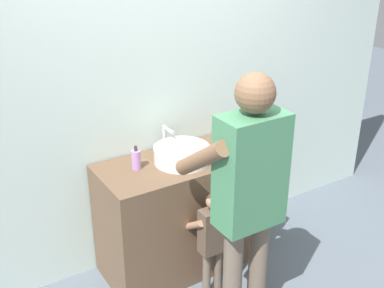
{
  "coord_description": "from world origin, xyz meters",
  "views": [
    {
      "loc": [
        -1.52,
        -2.3,
        2.34
      ],
      "look_at": [
        0.0,
        0.15,
        1.04
      ],
      "focal_mm": 45.85,
      "sensor_mm": 36.0,
      "label": 1
    }
  ],
  "objects": [
    {
      "name": "sink_basin",
      "position": [
        0.0,
        0.28,
        0.91
      ],
      "size": [
        0.38,
        0.38,
        0.11
      ],
      "color": "silver",
      "rests_on": "vanity_cabinet"
    },
    {
      "name": "child_toddler",
      "position": [
        0.0,
        -0.1,
        0.47
      ],
      "size": [
        0.24,
        0.24,
        0.79
      ],
      "color": "#6B5B4C",
      "rests_on": "ground"
    },
    {
      "name": "soap_bottle",
      "position": [
        -0.31,
        0.35,
        0.92
      ],
      "size": [
        0.06,
        0.06,
        0.17
      ],
      "color": "#B27FC6",
      "rests_on": "vanity_cabinet"
    },
    {
      "name": "toothbrush_cup",
      "position": [
        0.37,
        0.32,
        0.91
      ],
      "size": [
        0.07,
        0.07,
        0.21
      ],
      "color": "#D86666",
      "rests_on": "vanity_cabinet"
    },
    {
      "name": "back_wall",
      "position": [
        0.0,
        0.62,
        1.35
      ],
      "size": [
        4.4,
        0.08,
        2.7
      ],
      "color": "silver",
      "rests_on": "ground"
    },
    {
      "name": "faucet",
      "position": [
        0.0,
        0.51,
        0.94
      ],
      "size": [
        0.18,
        0.14,
        0.18
      ],
      "color": "#B7BABF",
      "rests_on": "vanity_cabinet"
    },
    {
      "name": "ground_plane",
      "position": [
        0.0,
        0.0,
        0.0
      ],
      "size": [
        14.0,
        14.0,
        0.0
      ],
      "primitive_type": "plane",
      "color": "slate"
    },
    {
      "name": "vanity_cabinet",
      "position": [
        0.0,
        0.3,
        0.43
      ],
      "size": [
        1.15,
        0.54,
        0.86
      ],
      "primitive_type": "cube",
      "color": "brown",
      "rests_on": "ground"
    },
    {
      "name": "adult_parent",
      "position": [
        0.01,
        -0.43,
        1.0
      ],
      "size": [
        0.51,
        0.54,
        1.66
      ],
      "color": "#6B5B4C",
      "rests_on": "ground"
    }
  ]
}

